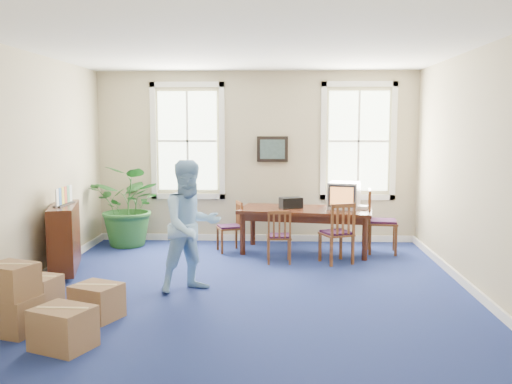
{
  "coord_description": "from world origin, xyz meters",
  "views": [
    {
      "loc": [
        0.44,
        -7.47,
        2.21
      ],
      "look_at": [
        0.1,
        0.6,
        1.25
      ],
      "focal_mm": 40.0,
      "sensor_mm": 36.0,
      "label": 1
    }
  ],
  "objects_px": {
    "conference_table": "(305,230)",
    "credenza": "(65,242)",
    "potted_plant": "(130,206)",
    "man": "(191,226)",
    "cardboard_boxes": "(35,294)",
    "crt_tv": "(344,195)",
    "chair_near_left": "(279,236)"
  },
  "relations": [
    {
      "from": "conference_table",
      "to": "credenza",
      "type": "bearing_deg",
      "value": -147.05
    },
    {
      "from": "potted_plant",
      "to": "man",
      "type": "bearing_deg",
      "value": -60.82
    },
    {
      "from": "man",
      "to": "credenza",
      "type": "relative_size",
      "value": 1.42
    },
    {
      "from": "conference_table",
      "to": "cardboard_boxes",
      "type": "bearing_deg",
      "value": -118.71
    },
    {
      "from": "potted_plant",
      "to": "crt_tv",
      "type": "bearing_deg",
      "value": -4.76
    },
    {
      "from": "credenza",
      "to": "cardboard_boxes",
      "type": "distance_m",
      "value": 2.41
    },
    {
      "from": "man",
      "to": "chair_near_left",
      "type": "bearing_deg",
      "value": 20.26
    },
    {
      "from": "crt_tv",
      "to": "credenza",
      "type": "xyz_separation_m",
      "value": [
        -4.3,
        -1.64,
        -0.51
      ]
    },
    {
      "from": "conference_table",
      "to": "potted_plant",
      "type": "distance_m",
      "value": 3.2
    },
    {
      "from": "credenza",
      "to": "potted_plant",
      "type": "bearing_deg",
      "value": 61.34
    },
    {
      "from": "conference_table",
      "to": "credenza",
      "type": "relative_size",
      "value": 1.83
    },
    {
      "from": "credenza",
      "to": "conference_table",
      "type": "bearing_deg",
      "value": 8.68
    },
    {
      "from": "conference_table",
      "to": "potted_plant",
      "type": "height_order",
      "value": "potted_plant"
    },
    {
      "from": "credenza",
      "to": "cardboard_boxes",
      "type": "height_order",
      "value": "credenza"
    },
    {
      "from": "credenza",
      "to": "cardboard_boxes",
      "type": "bearing_deg",
      "value": -91.38
    },
    {
      "from": "conference_table",
      "to": "potted_plant",
      "type": "xyz_separation_m",
      "value": [
        -3.16,
        0.37,
        0.36
      ]
    },
    {
      "from": "cardboard_boxes",
      "to": "chair_near_left",
      "type": "bearing_deg",
      "value": 50.31
    },
    {
      "from": "chair_near_left",
      "to": "crt_tv",
      "type": "bearing_deg",
      "value": -146.72
    },
    {
      "from": "chair_near_left",
      "to": "man",
      "type": "distance_m",
      "value": 2.04
    },
    {
      "from": "chair_near_left",
      "to": "potted_plant",
      "type": "bearing_deg",
      "value": -25.56
    },
    {
      "from": "crt_tv",
      "to": "man",
      "type": "height_order",
      "value": "man"
    },
    {
      "from": "crt_tv",
      "to": "potted_plant",
      "type": "bearing_deg",
      "value": -169.05
    },
    {
      "from": "chair_near_left",
      "to": "potted_plant",
      "type": "distance_m",
      "value": 2.94
    },
    {
      "from": "conference_table",
      "to": "credenza",
      "type": "xyz_separation_m",
      "value": [
        -3.64,
        -1.58,
        0.1
      ]
    },
    {
      "from": "potted_plant",
      "to": "credenza",
      "type": "bearing_deg",
      "value": -103.81
    },
    {
      "from": "chair_near_left",
      "to": "cardboard_boxes",
      "type": "xyz_separation_m",
      "value": [
        -2.62,
        -3.16,
        -0.04
      ]
    },
    {
      "from": "man",
      "to": "potted_plant",
      "type": "relative_size",
      "value": 1.18
    },
    {
      "from": "potted_plant",
      "to": "cardboard_boxes",
      "type": "distance_m",
      "value": 4.31
    },
    {
      "from": "credenza",
      "to": "potted_plant",
      "type": "distance_m",
      "value": 2.03
    },
    {
      "from": "man",
      "to": "credenza",
      "type": "height_order",
      "value": "man"
    },
    {
      "from": "potted_plant",
      "to": "cardboard_boxes",
      "type": "xyz_separation_m",
      "value": [
        0.08,
        -4.29,
        -0.35
      ]
    },
    {
      "from": "conference_table",
      "to": "potted_plant",
      "type": "bearing_deg",
      "value": -177.25
    }
  ]
}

